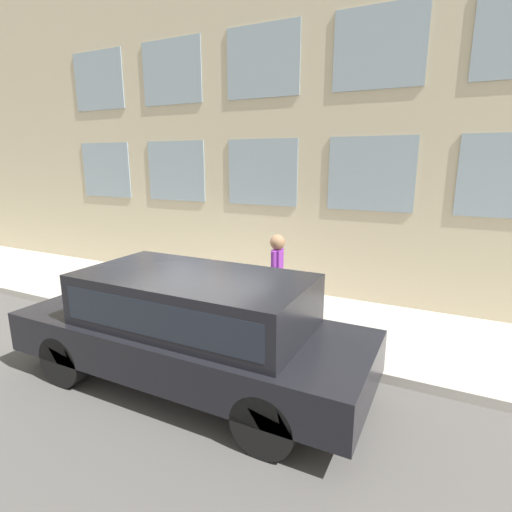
{
  "coord_description": "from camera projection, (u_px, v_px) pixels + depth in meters",
  "views": [
    {
      "loc": [
        -5.55,
        -4.1,
        3.2
      ],
      "look_at": [
        0.79,
        -0.94,
        1.49
      ],
      "focal_mm": 28.0,
      "sensor_mm": 36.0,
      "label": 1
    }
  ],
  "objects": [
    {
      "name": "ground_plane",
      "position": [
        191.0,
        338.0,
        7.36
      ],
      "size": [
        80.0,
        80.0,
        0.0
      ],
      "primitive_type": "plane",
      "color": "#514F4C"
    },
    {
      "name": "sidewalk",
      "position": [
        232.0,
        308.0,
        8.65
      ],
      "size": [
        3.01,
        60.0,
        0.15
      ],
      "color": "#B2ADA3",
      "rests_on": "ground_plane"
    },
    {
      "name": "building_facade",
      "position": [
        265.0,
        121.0,
        9.15
      ],
      "size": [
        0.33,
        40.0,
        8.13
      ],
      "color": "#C6B793",
      "rests_on": "ground_plane"
    },
    {
      "name": "fire_hydrant",
      "position": [
        235.0,
        303.0,
        7.53
      ],
      "size": [
        0.32,
        0.44,
        0.81
      ],
      "color": "red",
      "rests_on": "sidewalk"
    },
    {
      "name": "person",
      "position": [
        277.0,
        272.0,
        7.34
      ],
      "size": [
        0.42,
        0.28,
        1.74
      ],
      "rotation": [
        0.0,
        0.0,
        1.71
      ],
      "color": "#726651",
      "rests_on": "sidewalk"
    },
    {
      "name": "parked_truck_charcoal_near",
      "position": [
        191.0,
        322.0,
        5.63
      ],
      "size": [
        1.89,
        5.18,
        1.68
      ],
      "color": "black",
      "rests_on": "ground_plane"
    }
  ]
}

